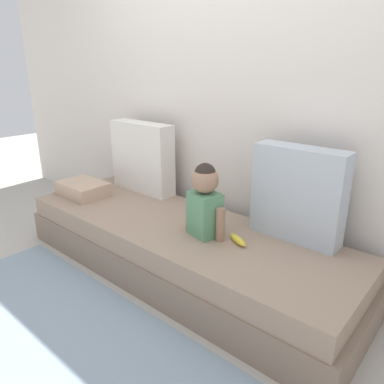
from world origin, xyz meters
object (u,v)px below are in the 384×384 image
Objects in this scene: throw_pillow_right at (298,194)px; banana at (238,240)px; throw_pillow_left at (142,157)px; couch at (179,248)px; folded_blanket at (83,189)px; toddler at (205,199)px.

banana is (-0.22, -0.29, -0.26)m from throw_pillow_right.
throw_pillow_left is at bearing 166.06° from banana.
folded_blanket is (-0.97, -0.10, 0.24)m from couch.
folded_blanket is at bearing -176.11° from toddler.
banana is at bearing 4.89° from folded_blanket.
couch is 5.38× the size of toddler.
throw_pillow_right is 3.35× the size of banana.
banana is (1.15, -0.29, -0.27)m from throw_pillow_left.
banana is (0.22, 0.04, -0.22)m from toddler.
folded_blanket is (-0.28, -0.41, -0.23)m from throw_pillow_left.
folded_blanket is (-1.21, -0.08, -0.18)m from toddler.
couch is at bearing 175.37° from toddler.
toddler is at bearing -169.79° from banana.
throw_pillow_right is at bearing 0.00° from throw_pillow_left.
toddler is at bearing -19.38° from throw_pillow_left.
couch is 1.00m from folded_blanket.
throw_pillow_right reaches higher than folded_blanket.
banana is at bearing -127.89° from throw_pillow_right.
couch is at bearing 6.00° from folded_blanket.
couch is 4.39× the size of throw_pillow_right.
throw_pillow_left is 3.51× the size of banana.
banana is at bearing -13.94° from throw_pillow_left.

